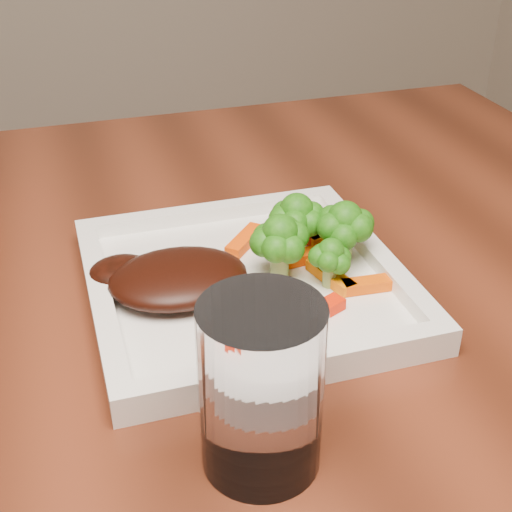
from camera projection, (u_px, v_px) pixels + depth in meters
name	position (u px, v px, depth m)	size (l,w,h in m)	color
plate	(245.00, 288.00, 0.63)	(0.27, 0.27, 0.01)	white
steak	(178.00, 278.00, 0.61)	(0.12, 0.09, 0.03)	black
broccoli_0	(296.00, 221.00, 0.65)	(0.06, 0.06, 0.07)	#386F12
broccoli_1	(344.00, 234.00, 0.64)	(0.06, 0.06, 0.06)	#2D5E0F
broccoli_2	(331.00, 256.00, 0.61)	(0.04, 0.04, 0.06)	#3C7713
broccoli_3	(280.00, 248.00, 0.62)	(0.06, 0.06, 0.06)	#2D6D12
carrot_0	(316.00, 313.00, 0.58)	(0.06, 0.01, 0.01)	red
carrot_1	(374.00, 284.00, 0.62)	(0.06, 0.01, 0.01)	#E85003
carrot_2	(285.00, 308.00, 0.59)	(0.05, 0.01, 0.01)	#F22503
carrot_3	(333.00, 236.00, 0.69)	(0.05, 0.01, 0.01)	#FF7004
carrot_4	(245.00, 240.00, 0.68)	(0.06, 0.01, 0.01)	#FF4A04
carrot_5	(331.00, 276.00, 0.63)	(0.06, 0.01, 0.01)	orange
carrot_6	(305.00, 256.00, 0.66)	(0.06, 0.02, 0.01)	#F34E03
drinking_glass	(261.00, 388.00, 0.44)	(0.08, 0.08, 0.12)	white
carrot_7	(329.00, 234.00, 0.69)	(0.05, 0.01, 0.01)	red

